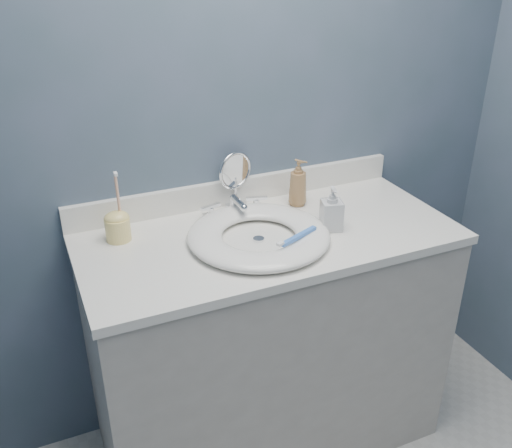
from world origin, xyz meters
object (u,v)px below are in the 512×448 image
makeup_mirror (235,177)px  soap_bottle_clear (332,208)px  toothbrush_holder (118,225)px  soap_bottle_amber (298,183)px

makeup_mirror → soap_bottle_clear: (0.22, -0.29, -0.04)m
toothbrush_holder → soap_bottle_amber: bearing=0.6°
soap_bottle_clear → toothbrush_holder: 0.68m
makeup_mirror → soap_bottle_amber: 0.22m
makeup_mirror → toothbrush_holder: toothbrush_holder is taller
soap_bottle_amber → soap_bottle_clear: (0.01, -0.21, -0.01)m
soap_bottle_amber → soap_bottle_clear: size_ratio=1.15×
makeup_mirror → toothbrush_holder: size_ratio=0.88×
soap_bottle_amber → soap_bottle_clear: 0.21m
makeup_mirror → soap_bottle_amber: makeup_mirror is taller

